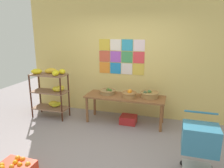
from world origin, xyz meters
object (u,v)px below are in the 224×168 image
Objects in this scene: fruit_basket_left at (129,94)px; fruit_basket_centre at (150,94)px; banana_shelf_unit at (52,88)px; display_table at (125,99)px; fruit_basket_back_left at (108,91)px; shopping_cart at (200,141)px; produce_crate_under_table at (128,120)px.

fruit_basket_centre is at bearing 18.50° from fruit_basket_left.
fruit_basket_centre is at bearing 6.04° from banana_shelf_unit.
display_table is at bearing 5.60° from banana_shelf_unit.
fruit_basket_back_left is at bearing -178.91° from fruit_basket_centre.
display_table is 2.07m from shopping_cart.
produce_crate_under_table is 2.03m from shopping_cart.
fruit_basket_back_left is at bearing 139.88° from shopping_cart.
fruit_basket_back_left is 0.81m from produce_crate_under_table.
produce_crate_under_table is at bearing 4.51° from banana_shelf_unit.
banana_shelf_unit is at bearing 156.77° from shopping_cart.
fruit_basket_centre is 0.97m from fruit_basket_back_left.
fruit_basket_centre is at bearing 1.09° from fruit_basket_back_left.
fruit_basket_back_left is at bearing 172.99° from display_table.
shopping_cart is (1.38, -1.43, 0.45)m from produce_crate_under_table.
fruit_basket_back_left is at bearing 9.55° from banana_shelf_unit.
shopping_cart reaches higher than produce_crate_under_table.
banana_shelf_unit reaches higher than fruit_basket_centre.
banana_shelf_unit reaches higher than display_table.
produce_crate_under_table is at bearing -15.47° from display_table.
display_table is 0.57m from fruit_basket_centre.
banana_shelf_unit is at bearing -173.96° from fruit_basket_centre.
display_table is 5.36× the size of fruit_basket_left.
fruit_basket_left is 1.94m from shopping_cart.
banana_shelf_unit reaches higher than fruit_basket_left.
fruit_basket_back_left is (-0.97, -0.02, -0.02)m from fruit_basket_centre.
display_table is 0.49m from produce_crate_under_table.
banana_shelf_unit is 1.89m from fruit_basket_left.
fruit_basket_back_left reaches higher than display_table.
display_table is at bearing 133.67° from shopping_cart.
fruit_basket_centre reaches higher than produce_crate_under_table.
fruit_basket_left is 0.87× the size of fruit_basket_back_left.
produce_crate_under_table is (1.87, 0.15, -0.65)m from banana_shelf_unit.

